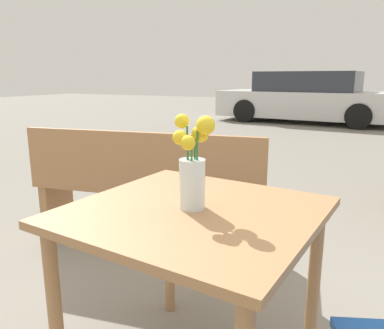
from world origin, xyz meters
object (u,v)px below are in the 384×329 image
(flower_vase, at_px, (193,171))
(bench_near, at_px, (145,187))
(parked_car, at_px, (307,98))
(table_front, at_px, (194,237))

(flower_vase, bearing_deg, bench_near, 131.99)
(flower_vase, relative_size, parked_car, 0.07)
(flower_vase, xyz_separation_m, parked_car, (-1.19, 9.32, -0.24))
(flower_vase, distance_m, parked_car, 9.40)
(parked_car, bearing_deg, table_front, -82.70)
(table_front, relative_size, parked_car, 0.19)
(flower_vase, height_order, bench_near, flower_vase)
(bench_near, bearing_deg, table_front, -47.86)
(table_front, height_order, parked_car, parked_car)
(bench_near, bearing_deg, parked_car, 92.63)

